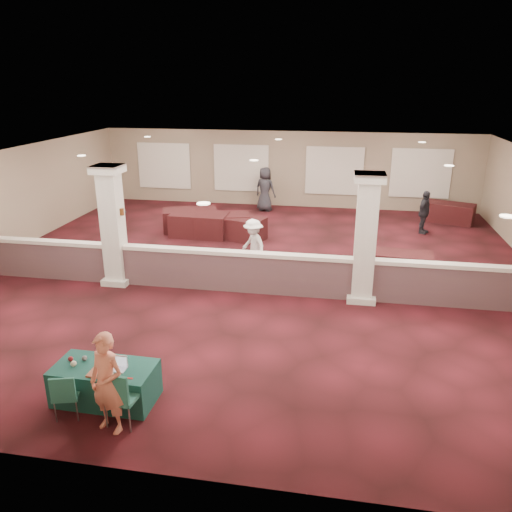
% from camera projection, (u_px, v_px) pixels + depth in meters
% --- Properties ---
extents(ground, '(16.00, 16.00, 0.00)m').
position_uv_depth(ground, '(254.00, 271.00, 14.45)').
color(ground, '#431017').
rests_on(ground, ground).
extents(wall_back, '(16.00, 0.04, 3.20)m').
position_uv_depth(wall_back, '(287.00, 169.00, 21.34)').
color(wall_back, gray).
rests_on(wall_back, ground).
extents(wall_front, '(16.00, 0.04, 3.20)m').
position_uv_depth(wall_front, '(145.00, 376.00, 6.49)').
color(wall_front, gray).
rests_on(wall_front, ground).
extents(ceiling, '(16.00, 16.00, 0.02)m').
position_uv_depth(ceiling, '(254.00, 160.00, 13.38)').
color(ceiling, silver).
rests_on(ceiling, wall_back).
extents(partition_wall, '(15.60, 0.28, 1.10)m').
position_uv_depth(partition_wall, '(244.00, 271.00, 12.87)').
color(partition_wall, '#52373E').
rests_on(partition_wall, ground).
extents(column_left, '(0.72, 0.72, 3.20)m').
position_uv_depth(column_left, '(113.00, 225.00, 13.08)').
color(column_left, beige).
rests_on(column_left, ground).
extents(column_right, '(0.72, 0.72, 3.20)m').
position_uv_depth(column_right, '(365.00, 238.00, 12.02)').
color(column_right, beige).
rests_on(column_right, ground).
extents(sconce_left, '(0.12, 0.12, 0.18)m').
position_uv_depth(sconce_left, '(101.00, 211.00, 13.00)').
color(sconce_left, brown).
rests_on(sconce_left, column_left).
extents(sconce_right, '(0.12, 0.12, 0.18)m').
position_uv_depth(sconce_right, '(122.00, 212.00, 12.91)').
color(sconce_right, brown).
rests_on(sconce_right, column_left).
extents(near_table, '(1.73, 0.89, 0.66)m').
position_uv_depth(near_table, '(106.00, 383.00, 8.54)').
color(near_table, '#103C32').
rests_on(near_table, ground).
extents(conf_chair_main, '(0.55, 0.56, 1.01)m').
position_uv_depth(conf_chair_main, '(119.00, 393.00, 7.81)').
color(conf_chair_main, '#1F5A51').
rests_on(conf_chair_main, ground).
extents(conf_chair_side, '(0.51, 0.51, 0.82)m').
position_uv_depth(conf_chair_side, '(65.00, 393.00, 8.02)').
color(conf_chair_side, '#1F5A51').
rests_on(conf_chair_side, ground).
extents(woman, '(0.69, 0.56, 1.68)m').
position_uv_depth(woman, '(107.00, 383.00, 7.65)').
color(woman, '#EC8366').
rests_on(woman, ground).
extents(far_table_front_left, '(2.01, 1.05, 0.80)m').
position_uv_depth(far_table_front_left, '(199.00, 225.00, 17.51)').
color(far_table_front_left, black).
rests_on(far_table_front_left, ground).
extents(far_table_front_center, '(2.07, 1.46, 0.76)m').
position_uv_depth(far_table_front_center, '(238.00, 228.00, 17.29)').
color(far_table_front_center, black).
rests_on(far_table_front_center, ground).
extents(far_table_front_right, '(1.73, 0.97, 0.68)m').
position_uv_depth(far_table_front_right, '(401.00, 264.00, 13.99)').
color(far_table_front_right, black).
rests_on(far_table_front_right, ground).
extents(far_table_back_left, '(2.16, 1.57, 0.79)m').
position_uv_depth(far_table_back_left, '(190.00, 220.00, 18.20)').
color(far_table_back_left, black).
rests_on(far_table_back_left, ground).
extents(far_table_back_center, '(2.11, 1.41, 0.78)m').
position_uv_depth(far_table_back_center, '(222.00, 225.00, 17.57)').
color(far_table_back_center, black).
rests_on(far_table_back_center, ground).
extents(far_table_back_right, '(2.01, 1.49, 0.73)m').
position_uv_depth(far_table_back_right, '(449.00, 213.00, 19.29)').
color(far_table_back_right, black).
rests_on(far_table_back_right, ground).
extents(attendee_a, '(0.96, 0.88, 1.76)m').
position_uv_depth(attendee_a, '(114.00, 215.00, 16.97)').
color(attendee_a, black).
rests_on(attendee_a, ground).
extents(attendee_b, '(1.00, 1.03, 1.54)m').
position_uv_depth(attendee_b, '(253.00, 246.00, 14.19)').
color(attendee_b, silver).
rests_on(attendee_b, ground).
extents(attendee_c, '(0.81, 1.00, 1.54)m').
position_uv_depth(attendee_c, '(424.00, 212.00, 17.74)').
color(attendee_c, black).
rests_on(attendee_c, ground).
extents(attendee_d, '(1.01, 0.76, 1.83)m').
position_uv_depth(attendee_d, '(265.00, 189.00, 20.77)').
color(attendee_d, black).
rests_on(attendee_d, ground).
extents(laptop_base, '(0.30, 0.21, 0.02)m').
position_uv_depth(laptop_base, '(117.00, 369.00, 8.33)').
color(laptop_base, silver).
rests_on(laptop_base, near_table).
extents(laptop_screen, '(0.30, 0.02, 0.20)m').
position_uv_depth(laptop_screen, '(119.00, 360.00, 8.39)').
color(laptop_screen, silver).
rests_on(laptop_screen, near_table).
extents(screen_glow, '(0.27, 0.01, 0.17)m').
position_uv_depth(screen_glow, '(119.00, 361.00, 8.39)').
color(screen_glow, silver).
rests_on(screen_glow, near_table).
extents(knitting, '(0.37, 0.28, 0.03)m').
position_uv_depth(knitting, '(100.00, 373.00, 8.21)').
color(knitting, '#CF5021').
rests_on(knitting, near_table).
extents(yarn_cream, '(0.10, 0.10, 0.10)m').
position_uv_depth(yarn_cream, '(74.00, 364.00, 8.42)').
color(yarn_cream, beige).
rests_on(yarn_cream, near_table).
extents(yarn_red, '(0.09, 0.09, 0.09)m').
position_uv_depth(yarn_red, '(71.00, 359.00, 8.57)').
color(yarn_red, '#5C1312').
rests_on(yarn_red, near_table).
extents(yarn_grey, '(0.09, 0.09, 0.09)m').
position_uv_depth(yarn_grey, '(85.00, 358.00, 8.59)').
color(yarn_grey, '#4A4A4F').
rests_on(yarn_grey, near_table).
extents(scissors, '(0.11, 0.03, 0.01)m').
position_uv_depth(scissors, '(130.00, 378.00, 8.09)').
color(scissors, red).
rests_on(scissors, near_table).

